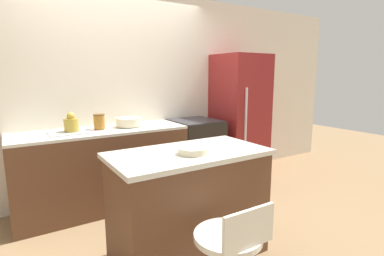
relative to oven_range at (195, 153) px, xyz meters
name	(u,v)px	position (x,y,z in m)	size (l,w,h in m)	color
ground_plane	(139,211)	(-0.99, -0.34, -0.47)	(14.00, 14.00, 0.00)	#8E704C
wall_back	(115,95)	(-0.99, 0.35, 0.83)	(8.00, 0.06, 2.60)	silver
back_counter	(103,169)	(-1.28, 0.00, 0.00)	(1.92, 0.64, 0.94)	brown
kitchen_island	(189,204)	(-0.94, -1.36, 0.00)	(1.31, 0.70, 0.93)	brown
oven_range	(195,153)	(0.00, 0.00, 0.00)	(0.62, 0.66, 0.94)	black
refrigerator	(239,117)	(0.78, -0.01, 0.45)	(0.68, 0.69, 1.84)	maroon
kettle	(71,124)	(-1.59, 0.03, 0.56)	(0.15, 0.15, 0.21)	#B29333
mixing_bowl	(129,122)	(-0.94, 0.03, 0.52)	(0.29, 0.29, 0.10)	beige
canister_jar	(99,121)	(-1.29, 0.03, 0.56)	(0.13, 0.13, 0.17)	#9E6623
fruit_bowl	(193,151)	(-0.96, -1.45, 0.49)	(0.23, 0.23, 0.05)	beige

